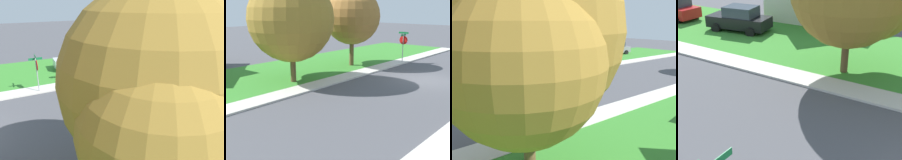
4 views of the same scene
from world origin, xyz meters
The scene contains 9 objects.
sidewalk_east centered at (4.70, 12.00, 0.05)m, with size 1.40×56.00×0.10m, color beige.
sidewalk_west centered at (-4.70, 12.00, 0.05)m, with size 1.40×56.00×0.10m, color beige.
lawn_west centered at (-9.40, 12.00, 0.04)m, with size 8.00×56.00×0.08m, color #38842D.
stop_sign_far_corner centered at (-4.30, 4.74, 1.89)m, with size 0.92×0.92×2.77m.
car_silver_driveway_right centered at (-8.68, 9.15, 0.87)m, with size 2.28×4.42×1.76m.
car_grey_across_road centered at (-9.84, 29.79, 0.87)m, with size 2.51×4.52×1.76m.
tree_across_left centered at (6.72, 6.21, 3.98)m, with size 5.87×5.46×6.89m.
house_left_setback centered at (-15.73, 21.08, 2.38)m, with size 9.45×8.32×4.60m.
mailbox centered at (-5.98, 6.96, 1.01)m, with size 0.25×0.48×1.31m.
Camera 1 is at (11.00, 2.68, 6.30)m, focal length 34.78 mm.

